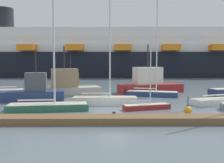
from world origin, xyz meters
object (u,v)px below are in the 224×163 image
fishing_boat_0 (72,86)px  fishing_boat_3 (149,83)px  sailboat_5 (48,104)px  fishing_boat_2 (67,86)px  sailboat_4 (147,106)px  sailboat_0 (105,99)px  cruise_ship (79,55)px  channel_buoy_0 (188,110)px  sailboat_1 (152,92)px  fishing_boat_1 (34,91)px  sailboat_3 (224,99)px

fishing_boat_0 → fishing_boat_3: size_ratio=0.75×
sailboat_5 → fishing_boat_2: size_ratio=1.41×
sailboat_4 → fishing_boat_2: bearing=115.0°
fishing_boat_3 → sailboat_0: bearing=43.5°
sailboat_4 → cruise_ship: 53.76m
sailboat_5 → fishing_boat_0: sailboat_5 is taller
channel_buoy_0 → sailboat_5: bearing=170.8°
sailboat_0 → sailboat_1: bearing=48.3°
fishing_boat_2 → fishing_boat_3: bearing=-179.3°
fishing_boat_1 → sailboat_1: bearing=4.9°
sailboat_3 → channel_buoy_0: 7.17m
sailboat_3 → channel_buoy_0: (-5.07, -5.07, -0.17)m
sailboat_1 → sailboat_5: (-10.24, -9.16, 0.01)m
channel_buoy_0 → sailboat_3: bearing=45.0°
fishing_boat_1 → cruise_ship: (-0.58, 46.79, 4.98)m
sailboat_0 → fishing_boat_2: 8.42m
channel_buoy_0 → sailboat_1: bearing=95.0°
fishing_boat_2 → channel_buoy_0: bearing=118.5°
sailboat_1 → fishing_boat_1: bearing=-148.2°
sailboat_5 → fishing_boat_0: 13.43m
fishing_boat_2 → channel_buoy_0: 16.20m
fishing_boat_1 → fishing_boat_2: 4.90m
sailboat_0 → sailboat_1: 8.36m
channel_buoy_0 → fishing_boat_2: bearing=134.0°
sailboat_5 → fishing_boat_3: bearing=43.4°
fishing_boat_0 → fishing_boat_2: 3.62m
sailboat_0 → sailboat_3: sailboat_3 is taller
sailboat_4 → fishing_boat_0: sailboat_4 is taller
sailboat_1 → channel_buoy_0: 11.02m
sailboat_3 → sailboat_4: sailboat_3 is taller
fishing_boat_1 → sailboat_4: bearing=-35.3°
sailboat_1 → fishing_boat_3: size_ratio=1.28×
fishing_boat_0 → fishing_boat_2: bearing=67.8°
sailboat_4 → channel_buoy_0: sailboat_4 is taller
fishing_boat_0 → fishing_boat_1: 8.20m
channel_buoy_0 → fishing_boat_3: bearing=92.9°
sailboat_1 → cruise_ship: cruise_ship is taller
fishing_boat_1 → fishing_boat_3: (13.27, 7.09, 0.23)m
fishing_boat_0 → sailboat_1: bearing=137.8°
sailboat_1 → fishing_boat_2: (-10.28, 0.66, 0.66)m
sailboat_4 → sailboat_5: size_ratio=0.51×
sailboat_4 → sailboat_5: 8.34m
fishing_boat_0 → cruise_ship: (-3.54, 39.15, 5.10)m
sailboat_3 → fishing_boat_1: sailboat_3 is taller
sailboat_4 → channel_buoy_0: size_ratio=4.10×
sailboat_5 → cruise_ship: cruise_ship is taller
sailboat_4 → cruise_ship: size_ratio=0.05×
sailboat_1 → sailboat_3: 8.44m
sailboat_0 → sailboat_4: (3.62, -2.48, -0.21)m
sailboat_5 → sailboat_0: bearing=24.0°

